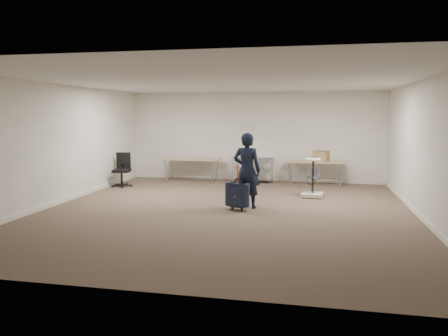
# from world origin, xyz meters

# --- Properties ---
(ground) EXTENTS (9.00, 9.00, 0.00)m
(ground) POSITION_xyz_m (0.00, 0.00, 0.00)
(ground) COLOR #4B3A2D
(ground) RESTS_ON ground
(room_shell) EXTENTS (8.00, 9.00, 9.00)m
(room_shell) POSITION_xyz_m (0.00, 1.38, 0.05)
(room_shell) COLOR beige
(room_shell) RESTS_ON ground
(folding_table_left) EXTENTS (1.80, 0.75, 0.73)m
(folding_table_left) POSITION_xyz_m (-1.90, 3.95, 0.68)
(folding_table_left) COLOR #A18463
(folding_table_left) RESTS_ON ground
(folding_table_right) EXTENTS (1.80, 0.75, 0.73)m
(folding_table_right) POSITION_xyz_m (1.90, 3.95, 0.68)
(folding_table_right) COLOR #A18463
(folding_table_right) RESTS_ON ground
(wire_shelf) EXTENTS (1.22, 0.47, 0.80)m
(wire_shelf) POSITION_xyz_m (0.00, 4.20, 0.44)
(wire_shelf) COLOR silver
(wire_shelf) RESTS_ON ground
(person) EXTENTS (0.65, 0.46, 1.70)m
(person) POSITION_xyz_m (0.39, 0.43, 0.85)
(person) COLOR black
(person) RESTS_ON ground
(suitcase) EXTENTS (0.42, 0.31, 1.01)m
(suitcase) POSITION_xyz_m (0.23, 0.11, 0.34)
(suitcase) COLOR black
(suitcase) RESTS_ON ground
(office_chair) EXTENTS (0.60, 0.60, 0.99)m
(office_chair) POSITION_xyz_m (-3.63, 2.60, 0.30)
(office_chair) COLOR black
(office_chair) RESTS_ON ground
(equipment_cart) EXTENTS (0.59, 0.59, 0.98)m
(equipment_cart) POSITION_xyz_m (1.84, 2.03, 0.26)
(equipment_cart) COLOR beige
(equipment_cart) RESTS_ON ground
(cardboard_box) EXTENTS (0.50, 0.44, 0.31)m
(cardboard_box) POSITION_xyz_m (2.07, 3.92, 0.88)
(cardboard_box) COLOR olive
(cardboard_box) RESTS_ON folding_table_right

